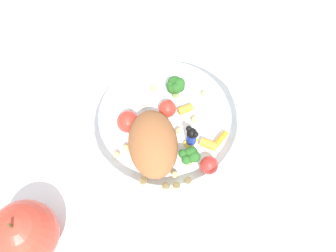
% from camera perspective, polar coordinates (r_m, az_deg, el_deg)
% --- Properties ---
extents(ground_plane, '(2.40, 2.40, 0.00)m').
position_cam_1_polar(ground_plane, '(0.55, -0.04, -0.45)').
color(ground_plane, white).
extents(food_container, '(0.22, 0.22, 0.06)m').
position_cam_1_polar(food_container, '(0.52, -0.73, -0.37)').
color(food_container, white).
rests_on(food_container, ground_plane).
extents(loose_apple, '(0.08, 0.08, 0.09)m').
position_cam_1_polar(loose_apple, '(0.49, -21.00, -15.10)').
color(loose_apple, '#BC3828').
rests_on(loose_apple, ground_plane).
extents(folded_napkin, '(0.16, 0.16, 0.01)m').
position_cam_1_polar(folded_napkin, '(0.64, 16.75, 9.30)').
color(folded_napkin, white).
rests_on(folded_napkin, ground_plane).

